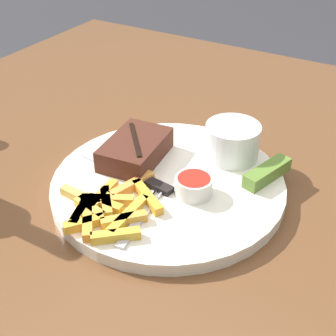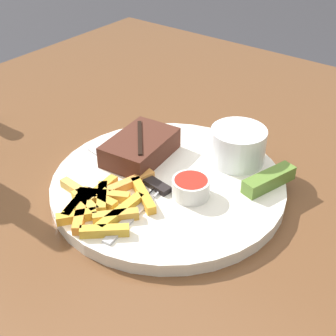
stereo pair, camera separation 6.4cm
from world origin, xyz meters
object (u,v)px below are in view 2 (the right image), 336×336
(coleslaw_cup, at_px, (238,144))
(fork_utensil, at_px, (134,214))
(steak_portion, at_px, (140,147))
(pickle_spear, at_px, (269,180))
(dinner_plate, at_px, (168,185))
(knife_utensil, at_px, (135,173))
(dipping_sauce_cup, at_px, (191,187))

(coleslaw_cup, relative_size, fork_utensil, 0.60)
(steak_portion, distance_m, fork_utensil, 0.14)
(coleslaw_cup, distance_m, pickle_spear, 0.07)
(dinner_plate, height_order, knife_utensil, knife_utensil)
(dinner_plate, xyz_separation_m, steak_portion, (0.02, 0.07, 0.03))
(coleslaw_cup, bearing_deg, pickle_spear, -112.83)
(steak_portion, relative_size, knife_utensil, 0.72)
(pickle_spear, height_order, fork_utensil, pickle_spear)
(dipping_sauce_cup, relative_size, fork_utensil, 0.37)
(dipping_sauce_cup, bearing_deg, dinner_plate, 77.58)
(fork_utensil, distance_m, knife_utensil, 0.09)
(dipping_sauce_cup, relative_size, knife_utensil, 0.30)
(steak_portion, xyz_separation_m, knife_utensil, (-0.04, -0.02, -0.01))
(dipping_sauce_cup, xyz_separation_m, knife_utensil, (-0.01, 0.09, -0.01))
(dinner_plate, distance_m, dipping_sauce_cup, 0.05)
(dipping_sauce_cup, bearing_deg, fork_utensil, 156.21)
(dipping_sauce_cup, height_order, pickle_spear, dipping_sauce_cup)
(dipping_sauce_cup, relative_size, pickle_spear, 0.58)
(knife_utensil, bearing_deg, pickle_spear, -143.12)
(dinner_plate, relative_size, steak_portion, 2.72)
(dinner_plate, xyz_separation_m, dipping_sauce_cup, (-0.01, -0.05, 0.02))
(dinner_plate, relative_size, fork_utensil, 2.43)
(dinner_plate, bearing_deg, dipping_sauce_cup, -102.42)
(coleslaw_cup, bearing_deg, dipping_sauce_cup, 177.27)
(dinner_plate, relative_size, coleslaw_cup, 4.04)
(dinner_plate, distance_m, fork_utensil, 0.09)
(steak_portion, bearing_deg, dipping_sauce_cup, -105.70)
(dinner_plate, bearing_deg, coleslaw_cup, -26.82)
(steak_portion, bearing_deg, pickle_spear, -74.84)
(dinner_plate, height_order, coleslaw_cup, coleslaw_cup)
(steak_portion, height_order, knife_utensil, steak_portion)
(steak_portion, xyz_separation_m, dipping_sauce_cup, (-0.03, -0.11, -0.00))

